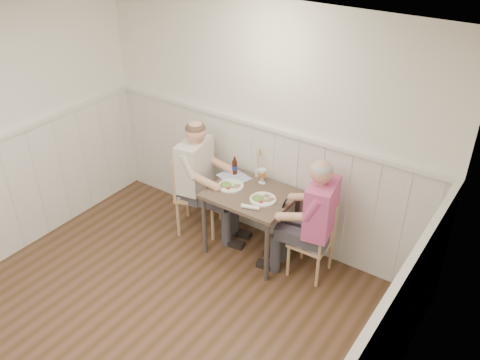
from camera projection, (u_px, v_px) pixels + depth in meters
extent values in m
plane|color=#47301A|center=(119.00, 358.00, 4.33)|extent=(4.50, 4.50, 0.00)
cube|color=white|center=(263.00, 127.00, 5.25)|extent=(4.00, 0.04, 2.60)
cube|color=white|center=(66.00, 61.00, 3.00)|extent=(4.00, 4.50, 0.02)
cube|color=silver|center=(261.00, 181.00, 5.58)|extent=(3.98, 0.03, 1.30)
cube|color=silver|center=(262.00, 126.00, 5.22)|extent=(3.98, 0.06, 0.04)
cube|color=silver|center=(352.00, 360.00, 2.69)|extent=(0.06, 4.48, 0.04)
cube|color=#4B3E32|center=(251.00, 194.00, 5.19)|extent=(0.88, 0.70, 0.04)
cylinder|color=#3F3833|center=(204.00, 226.00, 5.36)|extent=(0.05, 0.05, 0.71)
cylinder|color=#3F3833|center=(237.00, 200.00, 5.79)|extent=(0.05, 0.05, 0.71)
cylinder|color=#3F3833|center=(267.00, 252.00, 4.99)|extent=(0.05, 0.05, 0.71)
cylinder|color=#3F3833|center=(296.00, 223.00, 5.41)|extent=(0.05, 0.05, 0.71)
cube|color=tan|center=(311.00, 242.00, 5.08)|extent=(0.39, 0.39, 0.04)
cube|color=#5765B5|center=(311.00, 239.00, 5.06)|extent=(0.35, 0.35, 0.03)
cube|color=tan|center=(329.00, 230.00, 4.89)|extent=(0.04, 0.38, 0.39)
cylinder|color=tan|center=(317.00, 272.00, 4.99)|extent=(0.03, 0.03, 0.37)
cylinder|color=tan|center=(288.00, 261.00, 5.14)|extent=(0.03, 0.03, 0.37)
cylinder|color=tan|center=(330.00, 254.00, 5.22)|extent=(0.03, 0.03, 0.37)
cylinder|color=tan|center=(302.00, 244.00, 5.37)|extent=(0.03, 0.03, 0.37)
cube|color=tan|center=(199.00, 193.00, 5.70)|extent=(0.61, 0.61, 0.04)
cube|color=#5765B5|center=(199.00, 190.00, 5.68)|extent=(0.55, 0.55, 0.03)
cube|color=tan|center=(179.00, 171.00, 5.60)|extent=(0.22, 0.44, 0.48)
cylinder|color=tan|center=(188.00, 200.00, 6.02)|extent=(0.04, 0.04, 0.45)
cylinder|color=tan|center=(220.00, 203.00, 5.96)|extent=(0.04, 0.04, 0.45)
cylinder|color=tan|center=(178.00, 219.00, 5.69)|extent=(0.04, 0.04, 0.45)
cylinder|color=tan|center=(213.00, 223.00, 5.63)|extent=(0.04, 0.04, 0.45)
cube|color=#3F3F47|center=(314.00, 258.00, 5.12)|extent=(0.50, 0.46, 0.44)
cube|color=#3F3F47|center=(298.00, 230.00, 5.04)|extent=(0.47, 0.42, 0.13)
cube|color=#DA478A|center=(319.00, 208.00, 4.80)|extent=(0.31, 0.47, 0.54)
sphere|color=tan|center=(323.00, 172.00, 4.60)|extent=(0.22, 0.22, 0.22)
sphere|color=#A5A5A0|center=(323.00, 169.00, 4.59)|extent=(0.21, 0.21, 0.21)
cube|color=black|center=(284.00, 199.00, 4.93)|extent=(0.03, 0.07, 0.13)
cube|color=#3F3F47|center=(199.00, 214.00, 5.77)|extent=(0.51, 0.48, 0.46)
cube|color=#3F3F47|center=(214.00, 196.00, 5.55)|extent=(0.48, 0.43, 0.13)
cube|color=beige|center=(196.00, 165.00, 5.45)|extent=(0.32, 0.48, 0.56)
sphere|color=tan|center=(195.00, 131.00, 5.24)|extent=(0.22, 0.22, 0.22)
sphere|color=#4C3828|center=(195.00, 129.00, 5.23)|extent=(0.21, 0.21, 0.21)
cylinder|color=white|center=(263.00, 199.00, 5.06)|extent=(0.27, 0.27, 0.02)
ellipsoid|color=#3F722D|center=(258.00, 197.00, 5.04)|extent=(0.13, 0.11, 0.05)
sphere|color=tan|center=(269.00, 199.00, 5.02)|extent=(0.04, 0.04, 0.04)
cube|color=#8C5F52|center=(268.00, 196.00, 5.09)|extent=(0.08, 0.05, 0.01)
cylinder|color=white|center=(272.00, 197.00, 5.05)|extent=(0.06, 0.06, 0.03)
cylinder|color=white|center=(231.00, 186.00, 5.28)|extent=(0.27, 0.27, 0.02)
ellipsoid|color=#3F722D|center=(226.00, 183.00, 5.26)|extent=(0.13, 0.11, 0.05)
sphere|color=tan|center=(236.00, 185.00, 5.24)|extent=(0.04, 0.04, 0.04)
cylinder|color=silver|center=(263.00, 183.00, 5.34)|extent=(0.06, 0.06, 0.01)
cylinder|color=silver|center=(263.00, 180.00, 5.32)|extent=(0.01, 0.01, 0.07)
cone|color=orange|center=(263.00, 175.00, 5.29)|extent=(0.07, 0.07, 0.06)
cylinder|color=silver|center=(263.00, 171.00, 5.27)|extent=(0.07, 0.07, 0.03)
cylinder|color=silver|center=(261.00, 182.00, 5.35)|extent=(0.06, 0.06, 0.01)
cylinder|color=silver|center=(261.00, 179.00, 5.33)|extent=(0.01, 0.01, 0.07)
cone|color=orange|center=(261.00, 174.00, 5.30)|extent=(0.07, 0.07, 0.06)
cylinder|color=silver|center=(261.00, 170.00, 5.28)|extent=(0.07, 0.07, 0.03)
cylinder|color=black|center=(235.00, 168.00, 5.47)|extent=(0.06, 0.06, 0.15)
cone|color=black|center=(235.00, 160.00, 5.43)|extent=(0.06, 0.06, 0.04)
cylinder|color=black|center=(235.00, 158.00, 5.41)|extent=(0.02, 0.02, 0.03)
cylinder|color=#152E98|center=(235.00, 167.00, 5.47)|extent=(0.06, 0.06, 0.04)
cylinder|color=white|center=(250.00, 207.00, 4.92)|extent=(0.19, 0.09, 0.04)
cylinder|color=silver|center=(257.00, 174.00, 5.44)|extent=(0.04, 0.04, 0.08)
cylinder|color=tan|center=(257.00, 163.00, 5.37)|extent=(0.02, 0.02, 0.25)
cone|color=tan|center=(258.00, 150.00, 5.30)|extent=(0.03, 0.03, 0.09)
cube|color=#5765B5|center=(234.00, 177.00, 5.45)|extent=(0.37, 0.33, 0.01)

